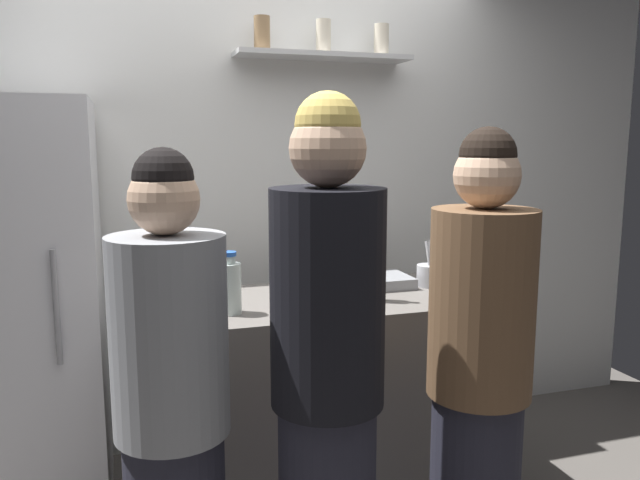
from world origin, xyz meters
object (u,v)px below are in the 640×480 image
wine_bottle_amber_glass (479,272)px  person_blonde (327,388)px  utensil_holder (429,275)px  refrigerator (19,311)px  water_bottle_plastic (230,286)px  wine_bottle_pale_glass (374,270)px  baking_pan (373,282)px  person_grey_hoodie (173,421)px  person_brown_jacket (478,383)px

wine_bottle_amber_glass → person_blonde: (-0.86, -0.57, -0.18)m
utensil_holder → person_blonde: 1.15m
refrigerator → water_bottle_plastic: (0.82, -0.48, 0.16)m
wine_bottle_pale_glass → baking_pan: bearing=68.0°
baking_pan → person_grey_hoodie: (-0.97, -0.80, -0.18)m
wine_bottle_pale_glass → refrigerator: bearing=162.1°
person_grey_hoodie → utensil_holder: bearing=-137.2°
refrigerator → wine_bottle_amber_glass: bearing=-16.8°
baking_pan → wine_bottle_amber_glass: (0.35, -0.33, 0.09)m
person_grey_hoodie → person_brown_jacket: bearing=-173.3°
water_bottle_plastic → person_brown_jacket: bearing=-41.9°
baking_pan → person_grey_hoodie: bearing=-140.3°
wine_bottle_amber_glass → refrigerator: bearing=163.2°
person_blonde → person_brown_jacket: size_ratio=1.06×
person_blonde → person_brown_jacket: bearing=-133.2°
utensil_holder → water_bottle_plastic: bearing=-169.1°
wine_bottle_pale_glass → person_grey_hoodie: size_ratio=0.22×
wine_bottle_pale_glass → person_brown_jacket: bearing=-80.7°
utensil_holder → person_blonde: size_ratio=0.12×
water_bottle_plastic → baking_pan: bearing=19.4°
baking_pan → water_bottle_plastic: 0.75m
baking_pan → utensil_holder: bearing=-13.7°
person_grey_hoodie → baking_pan: bearing=-128.7°
wine_bottle_amber_glass → baking_pan: bearing=136.1°
water_bottle_plastic → person_grey_hoodie: (-0.27, -0.56, -0.27)m
baking_pan → person_blonde: bearing=-119.8°
wine_bottle_amber_glass → person_brown_jacket: (-0.33, -0.55, -0.24)m
refrigerator → utensil_holder: size_ratio=8.18×
utensil_holder → refrigerator: bearing=170.7°
person_brown_jacket → wine_bottle_amber_glass: bearing=67.3°
wine_bottle_amber_glass → person_brown_jacket: 0.69m
wine_bottle_amber_glass → person_grey_hoodie: person_grey_hoodie is taller
utensil_holder → person_brown_jacket: 0.88m
wine_bottle_pale_glass → person_blonde: bearing=-122.2°
wine_bottle_amber_glass → person_grey_hoodie: bearing=-160.3°
utensil_holder → wine_bottle_pale_glass: size_ratio=0.62×
baking_pan → utensil_holder: size_ratio=1.57×
refrigerator → water_bottle_plastic: bearing=-30.1°
person_grey_hoodie → refrigerator: bearing=-50.1°
wine_bottle_amber_glass → person_blonde: person_blonde is taller
baking_pan → water_bottle_plastic: size_ratio=1.39×
person_brown_jacket → utensil_holder: bearing=82.0°
refrigerator → person_blonde: bearing=-48.4°
wine_bottle_pale_glass → person_brown_jacket: 0.71m
baking_pan → water_bottle_plastic: water_bottle_plastic is taller
water_bottle_plastic → person_brown_jacket: person_brown_jacket is taller
refrigerator → utensil_holder: bearing=-9.3°
utensil_holder → water_bottle_plastic: water_bottle_plastic is taller
baking_pan → utensil_holder: utensil_holder is taller
utensil_holder → person_grey_hoodie: bearing=-148.7°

